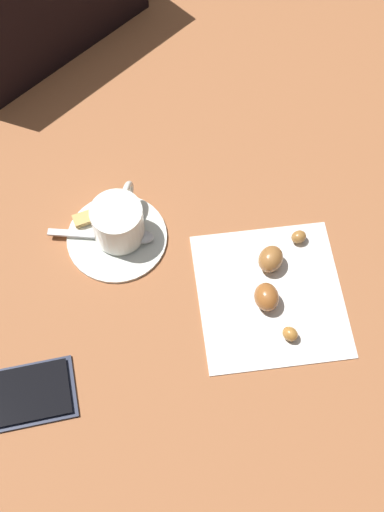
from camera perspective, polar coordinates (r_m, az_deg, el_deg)
ground_plane at (r=0.85m, az=-1.27°, el=-1.81°), size 1.80×1.80×0.00m
saucer at (r=0.87m, az=-6.41°, el=1.63°), size 0.13×0.13×0.01m
espresso_cup at (r=0.85m, az=-6.30°, el=2.98°), size 0.07×0.09×0.06m
teaspoon at (r=0.86m, az=-6.31°, el=1.71°), size 0.14×0.03×0.01m
sugar_packet at (r=0.88m, az=-7.89°, el=3.62°), size 0.07×0.05×0.01m
napkin at (r=0.84m, az=6.68°, el=-3.29°), size 0.22×0.23×0.00m
croissant at (r=0.83m, az=6.86°, el=-1.92°), size 0.07×0.16×0.03m
cell_phone at (r=0.81m, az=-15.18°, el=-11.56°), size 0.17×0.12×0.01m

